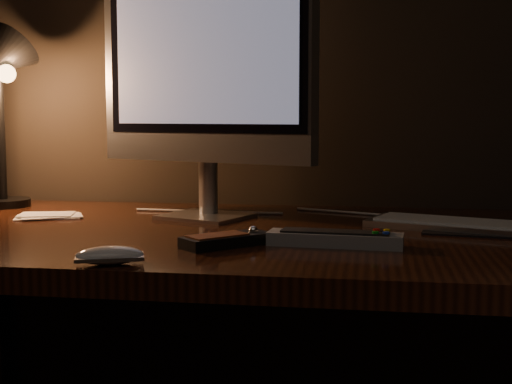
# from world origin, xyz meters

# --- Properties ---
(desk) EXTENTS (1.60, 0.75, 0.75)m
(desk) POSITION_xyz_m (0.00, 1.93, 0.62)
(desk) COLOR #36180C
(desk) RESTS_ON ground
(monitor) EXTENTS (0.48, 0.22, 0.53)m
(monitor) POSITION_xyz_m (-0.16, 1.99, 1.06)
(monitor) COLOR silver
(monitor) RESTS_ON desk
(keyboard) EXTENTS (0.46, 0.27, 0.02)m
(keyboard) POSITION_xyz_m (0.39, 1.91, 0.76)
(keyboard) COLOR silver
(keyboard) RESTS_ON desk
(mousepad) EXTENTS (0.31, 0.26, 0.00)m
(mousepad) POSITION_xyz_m (0.42, 1.94, 0.75)
(mousepad) COLOR black
(mousepad) RESTS_ON desk
(mouse) EXTENTS (0.11, 0.08, 0.02)m
(mouse) POSITION_xyz_m (-0.19, 1.52, 0.76)
(mouse) COLOR white
(mouse) RESTS_ON desk
(media_remote) EXTENTS (0.15, 0.15, 0.03)m
(media_remote) POSITION_xyz_m (-0.06, 1.69, 0.76)
(media_remote) COLOR black
(media_remote) RESTS_ON desk
(tv_remote) EXTENTS (0.22, 0.07, 0.03)m
(tv_remote) POSITION_xyz_m (0.12, 1.72, 0.76)
(tv_remote) COLOR gray
(tv_remote) RESTS_ON desk
(papers) EXTENTS (0.15, 0.13, 0.01)m
(papers) POSITION_xyz_m (-0.49, 1.95, 0.75)
(papers) COLOR white
(papers) RESTS_ON desk
(desk_lamp) EXTENTS (0.20, 0.21, 0.41)m
(desk_lamp) POSITION_xyz_m (-0.64, 2.06, 1.03)
(desk_lamp) COLOR black
(desk_lamp) RESTS_ON desk
(cable) EXTENTS (0.62, 0.16, 0.01)m
(cable) POSITION_xyz_m (-0.01, 2.07, 0.75)
(cable) COLOR white
(cable) RESTS_ON desk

